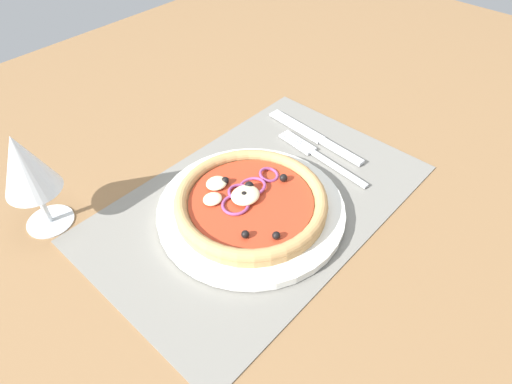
% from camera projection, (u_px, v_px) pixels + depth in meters
% --- Properties ---
extents(ground_plane, '(1.90, 1.40, 0.02)m').
position_uv_depth(ground_plane, '(260.00, 208.00, 0.65)').
color(ground_plane, olive).
extents(placemat, '(0.49, 0.31, 0.00)m').
position_uv_depth(placemat, '(260.00, 201.00, 0.64)').
color(placemat, slate).
rests_on(placemat, ground_plane).
extents(plate, '(0.26, 0.26, 0.01)m').
position_uv_depth(plate, '(251.00, 210.00, 0.62)').
color(plate, silver).
rests_on(plate, placemat).
extents(pizza, '(0.21, 0.21, 0.03)m').
position_uv_depth(pizza, '(250.00, 201.00, 0.61)').
color(pizza, tan).
rests_on(pizza, plate).
extents(fork, '(0.03, 0.18, 0.00)m').
position_uv_depth(fork, '(317.00, 155.00, 0.71)').
color(fork, silver).
rests_on(fork, placemat).
extents(knife, '(0.03, 0.20, 0.01)m').
position_uv_depth(knife, '(313.00, 136.00, 0.75)').
color(knife, silver).
rests_on(knife, placemat).
extents(wine_glass, '(0.07, 0.07, 0.15)m').
position_uv_depth(wine_glass, '(25.00, 167.00, 0.54)').
color(wine_glass, silver).
rests_on(wine_glass, ground_plane).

